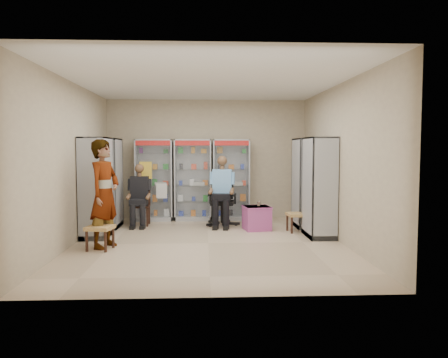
{
  "coord_description": "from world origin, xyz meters",
  "views": [
    {
      "loc": [
        -0.08,
        -8.09,
        1.77
      ],
      "look_at": [
        0.33,
        0.7,
        1.16
      ],
      "focal_mm": 35.0,
      "sensor_mm": 36.0,
      "label": 1
    }
  ],
  "objects_px": {
    "cabinet_back_mid": "(193,180)",
    "woven_stool_b": "(100,238)",
    "woven_stool_a": "(297,222)",
    "standing_man": "(104,194)",
    "cabinet_back_left": "(154,180)",
    "cabinet_left_near": "(96,187)",
    "cabinet_right_near": "(319,187)",
    "cabinet_back_right": "(231,180)",
    "seated_shopkeeper": "(222,193)",
    "pink_trunk": "(257,218)",
    "cabinet_right_far": "(306,183)",
    "wooden_chair": "(140,205)",
    "cabinet_left_far": "(108,183)",
    "office_chair": "(222,200)"
  },
  "relations": [
    {
      "from": "cabinet_left_near",
      "to": "woven_stool_b",
      "type": "bearing_deg",
      "value": 16.08
    },
    {
      "from": "cabinet_left_far",
      "to": "office_chair",
      "type": "xyz_separation_m",
      "value": [
        2.57,
        0.08,
        -0.41
      ]
    },
    {
      "from": "cabinet_back_left",
      "to": "seated_shopkeeper",
      "type": "bearing_deg",
      "value": -28.65
    },
    {
      "from": "cabinet_back_mid",
      "to": "pink_trunk",
      "type": "bearing_deg",
      "value": -45.11
    },
    {
      "from": "cabinet_back_mid",
      "to": "cabinet_right_far",
      "type": "xyz_separation_m",
      "value": [
        2.58,
        -1.13,
        0.0
      ]
    },
    {
      "from": "office_chair",
      "to": "wooden_chair",
      "type": "bearing_deg",
      "value": -176.4
    },
    {
      "from": "cabinet_left_near",
      "to": "standing_man",
      "type": "height_order",
      "value": "cabinet_left_near"
    },
    {
      "from": "cabinet_left_far",
      "to": "cabinet_back_right",
      "type": "bearing_deg",
      "value": 108.19
    },
    {
      "from": "cabinet_left_near",
      "to": "office_chair",
      "type": "height_order",
      "value": "cabinet_left_near"
    },
    {
      "from": "cabinet_back_mid",
      "to": "woven_stool_b",
      "type": "relative_size",
      "value": 4.73
    },
    {
      "from": "cabinet_right_far",
      "to": "cabinet_left_near",
      "type": "relative_size",
      "value": 1.0
    },
    {
      "from": "cabinet_back_left",
      "to": "cabinet_left_far",
      "type": "relative_size",
      "value": 1.0
    },
    {
      "from": "cabinet_left_far",
      "to": "cabinet_left_near",
      "type": "height_order",
      "value": "same"
    },
    {
      "from": "seated_shopkeeper",
      "to": "woven_stool_a",
      "type": "height_order",
      "value": "seated_shopkeeper"
    },
    {
      "from": "cabinet_back_mid",
      "to": "cabinet_left_far",
      "type": "bearing_deg",
      "value": -153.68
    },
    {
      "from": "cabinet_back_left",
      "to": "wooden_chair",
      "type": "xyz_separation_m",
      "value": [
        -0.25,
        -0.73,
        -0.53
      ]
    },
    {
      "from": "cabinet_back_right",
      "to": "woven_stool_a",
      "type": "bearing_deg",
      "value": -52.6
    },
    {
      "from": "cabinet_back_right",
      "to": "seated_shopkeeper",
      "type": "height_order",
      "value": "cabinet_back_right"
    },
    {
      "from": "cabinet_left_far",
      "to": "office_chair",
      "type": "relative_size",
      "value": 1.69
    },
    {
      "from": "cabinet_left_near",
      "to": "wooden_chair",
      "type": "bearing_deg",
      "value": 152.39
    },
    {
      "from": "seated_shopkeeper",
      "to": "woven_stool_a",
      "type": "distance_m",
      "value": 1.84
    },
    {
      "from": "woven_stool_b",
      "to": "standing_man",
      "type": "xyz_separation_m",
      "value": [
        0.05,
        0.19,
        0.76
      ]
    },
    {
      "from": "pink_trunk",
      "to": "office_chair",
      "type": "bearing_deg",
      "value": 141.51
    },
    {
      "from": "woven_stool_a",
      "to": "cabinet_right_near",
      "type": "bearing_deg",
      "value": -58.08
    },
    {
      "from": "cabinet_back_left",
      "to": "cabinet_left_near",
      "type": "height_order",
      "value": "same"
    },
    {
      "from": "pink_trunk",
      "to": "standing_man",
      "type": "height_order",
      "value": "standing_man"
    },
    {
      "from": "wooden_chair",
      "to": "seated_shopkeeper",
      "type": "height_order",
      "value": "seated_shopkeeper"
    },
    {
      "from": "cabinet_back_mid",
      "to": "cabinet_left_near",
      "type": "distance_m",
      "value": 2.77
    },
    {
      "from": "woven_stool_a",
      "to": "standing_man",
      "type": "height_order",
      "value": "standing_man"
    },
    {
      "from": "cabinet_left_far",
      "to": "cabinet_left_near",
      "type": "bearing_deg",
      "value": -0.0
    },
    {
      "from": "cabinet_back_mid",
      "to": "office_chair",
      "type": "distance_m",
      "value": 1.17
    },
    {
      "from": "cabinet_back_mid",
      "to": "cabinet_back_right",
      "type": "distance_m",
      "value": 0.95
    },
    {
      "from": "standing_man",
      "to": "woven_stool_a",
      "type": "bearing_deg",
      "value": -49.68
    },
    {
      "from": "cabinet_back_right",
      "to": "cabinet_left_far",
      "type": "xyz_separation_m",
      "value": [
        -2.83,
        -0.93,
        0.0
      ]
    },
    {
      "from": "cabinet_right_far",
      "to": "seated_shopkeeper",
      "type": "height_order",
      "value": "cabinet_right_far"
    },
    {
      "from": "woven_stool_b",
      "to": "standing_man",
      "type": "distance_m",
      "value": 0.78
    },
    {
      "from": "cabinet_right_near",
      "to": "cabinet_back_left",
      "type": "bearing_deg",
      "value": 57.72
    },
    {
      "from": "cabinet_right_near",
      "to": "cabinet_back_mid",
      "type": "bearing_deg",
      "value": 49.16
    },
    {
      "from": "pink_trunk",
      "to": "standing_man",
      "type": "bearing_deg",
      "value": -152.09
    },
    {
      "from": "cabinet_left_near",
      "to": "standing_man",
      "type": "xyz_separation_m",
      "value": [
        0.38,
        -0.95,
        -0.03
      ]
    },
    {
      "from": "cabinet_back_right",
      "to": "wooden_chair",
      "type": "height_order",
      "value": "cabinet_back_right"
    },
    {
      "from": "cabinet_back_left",
      "to": "office_chair",
      "type": "distance_m",
      "value": 1.89
    },
    {
      "from": "cabinet_back_left",
      "to": "cabinet_right_near",
      "type": "height_order",
      "value": "same"
    },
    {
      "from": "cabinet_right_far",
      "to": "cabinet_right_near",
      "type": "relative_size",
      "value": 1.0
    },
    {
      "from": "cabinet_back_right",
      "to": "cabinet_right_near",
      "type": "bearing_deg",
      "value": -53.84
    },
    {
      "from": "cabinet_back_mid",
      "to": "cabinet_back_left",
      "type": "bearing_deg",
      "value": 180.0
    },
    {
      "from": "cabinet_back_right",
      "to": "woven_stool_b",
      "type": "relative_size",
      "value": 4.73
    },
    {
      "from": "cabinet_back_right",
      "to": "standing_man",
      "type": "relative_size",
      "value": 1.03
    },
    {
      "from": "wooden_chair",
      "to": "cabinet_left_near",
      "type": "bearing_deg",
      "value": -117.61
    },
    {
      "from": "standing_man",
      "to": "cabinet_back_right",
      "type": "bearing_deg",
      "value": -17.98
    }
  ]
}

